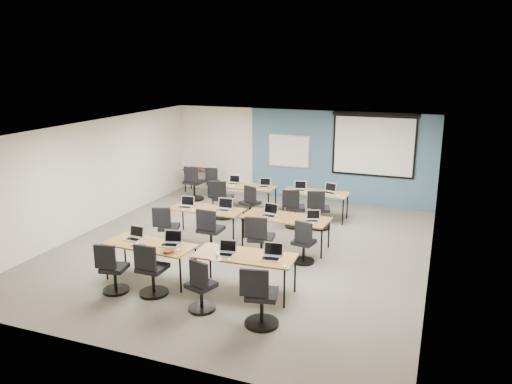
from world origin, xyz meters
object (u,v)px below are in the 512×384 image
at_px(task_chair_8, 222,202).
at_px(task_chair_11, 319,213).
at_px(whiteboard, 289,151).
at_px(laptop_4, 186,205).
at_px(task_chair_5, 210,235).
at_px(task_chair_2, 201,290).
at_px(task_chair_6, 260,243).
at_px(task_chair_10, 294,212).
at_px(training_table_back_right, 316,194).
at_px(laptop_9, 264,185).
at_px(training_table_mid_right, 286,219).
at_px(laptop_10, 300,188).
at_px(task_chair_3, 260,302).
at_px(task_chair_0, 112,272).
at_px(laptop_1, 171,241).
at_px(task_chair_1, 151,274).
at_px(laptop_7, 312,218).
at_px(laptop_2, 226,251).
at_px(laptop_6, 270,213).
at_px(spare_chair_a, 214,185).
at_px(training_table_front_left, 150,246).
at_px(laptop_11, 330,190).
at_px(task_chair_9, 250,206).
at_px(utility_table, 199,172).
at_px(laptop_5, 224,207).
at_px(laptop_3, 272,255).
at_px(task_chair_7, 304,246).
at_px(laptop_8, 234,182).
at_px(training_table_back_left, 244,187).
at_px(spare_chair_b, 194,186).
at_px(task_chair_4, 167,231).
at_px(laptop_0, 134,236).
at_px(training_table_front_right, 245,257).
at_px(projector_screen, 374,142).

relative_size(task_chair_8, task_chair_11, 1.04).
bearing_deg(task_chair_8, whiteboard, 54.04).
bearing_deg(laptop_4, task_chair_5, -45.25).
relative_size(task_chair_2, task_chair_6, 0.92).
height_order(task_chair_10, task_chair_11, task_chair_11).
xyz_separation_m(training_table_back_right, laptop_9, (-1.46, 0.05, 0.11)).
xyz_separation_m(training_table_mid_right, laptop_4, (-2.45, -0.12, 0.10)).
bearing_deg(laptop_10, task_chair_3, -93.86).
relative_size(task_chair_0, laptop_1, 2.79).
height_order(task_chair_1, laptop_7, task_chair_1).
height_order(laptop_2, laptop_6, laptop_6).
relative_size(training_table_back_right, laptop_1, 4.97).
xyz_separation_m(training_table_mid_right, spare_chair_a, (-3.35, 3.30, -0.30)).
height_order(training_table_front_left, laptop_7, laptop_7).
relative_size(laptop_7, laptop_11, 0.91).
xyz_separation_m(task_chair_1, laptop_7, (2.16, 3.04, 0.37)).
bearing_deg(training_table_front_left, task_chair_9, 87.49).
height_order(laptop_9, utility_table, laptop_9).
xyz_separation_m(whiteboard, task_chair_11, (1.58, -2.53, -1.03)).
distance_m(task_chair_1, task_chair_11, 5.04).
distance_m(task_chair_2, task_chair_11, 4.95).
height_order(task_chair_3, utility_table, task_chair_3).
xyz_separation_m(task_chair_0, laptop_5, (0.75, 3.25, 0.40)).
relative_size(laptop_3, task_chair_6, 0.34).
bearing_deg(task_chair_7, laptop_8, 144.09).
xyz_separation_m(laptop_10, task_chair_10, (0.14, -0.94, -0.37)).
bearing_deg(task_chair_6, utility_table, 119.64).
relative_size(whiteboard, task_chair_10, 1.27).
bearing_deg(task_chair_6, laptop_6, 88.69).
distance_m(training_table_back_left, task_chair_3, 6.32).
relative_size(laptop_4, laptop_9, 1.11).
bearing_deg(task_chair_10, laptop_6, -113.38).
height_order(task_chair_10, spare_chair_b, spare_chair_b).
bearing_deg(whiteboard, task_chair_4, -104.24).
bearing_deg(spare_chair_a, laptop_9, -32.96).
xyz_separation_m(laptop_0, task_chair_8, (0.08, 3.90, -0.35)).
bearing_deg(laptop_0, laptop_4, 95.75).
relative_size(training_table_mid_right, utility_table, 2.08).
xyz_separation_m(laptop_2, spare_chair_a, (-3.01, 5.78, -0.40)).
height_order(task_chair_2, task_chair_5, task_chair_5).
distance_m(training_table_front_right, laptop_11, 4.83).
bearing_deg(projector_screen, task_chair_1, -111.57).
distance_m(laptop_2, laptop_7, 2.61).
xyz_separation_m(task_chair_11, spare_chair_a, (-3.73, 1.74, -0.03)).
bearing_deg(task_chair_8, laptop_5, -77.16).
bearing_deg(training_table_mid_right, task_chair_7, -45.73).
bearing_deg(laptop_6, task_chair_1, -100.58).
bearing_deg(laptop_2, laptop_9, 92.38).
xyz_separation_m(task_chair_4, task_chair_8, (0.22, 2.45, 0.04)).
bearing_deg(task_chair_6, task_chair_0, -141.33).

